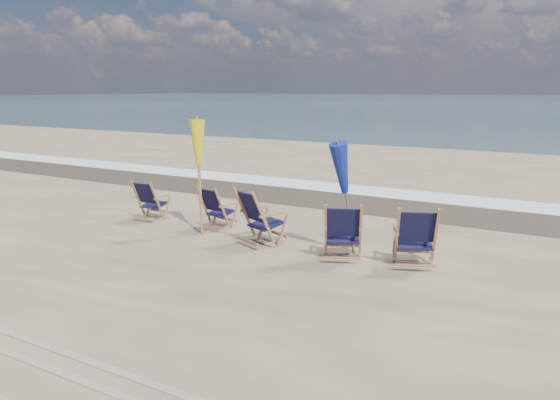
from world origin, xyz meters
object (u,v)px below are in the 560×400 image
(beach_chair_3, at_px, (360,233))
(umbrella_blue, at_px, (348,170))
(umbrella_yellow, at_px, (199,149))
(beach_chair_1, at_px, (222,209))
(beach_chair_0, at_px, (156,201))
(beach_chair_2, at_px, (263,220))
(beach_chair_4, at_px, (435,238))

(beach_chair_3, distance_m, umbrella_blue, 1.05)
(umbrella_yellow, height_order, umbrella_blue, umbrella_yellow)
(beach_chair_1, relative_size, beach_chair_3, 0.90)
(beach_chair_0, height_order, beach_chair_3, beach_chair_3)
(beach_chair_2, xyz_separation_m, umbrella_yellow, (-1.62, 0.30, 1.12))
(beach_chair_0, xyz_separation_m, umbrella_yellow, (1.39, -0.27, 1.20))
(umbrella_yellow, bearing_deg, beach_chair_2, -10.54)
(beach_chair_3, height_order, umbrella_blue, umbrella_blue)
(beach_chair_4, height_order, umbrella_blue, umbrella_blue)
(beach_chair_2, bearing_deg, umbrella_blue, -140.89)
(beach_chair_3, bearing_deg, umbrella_blue, -57.17)
(umbrella_yellow, bearing_deg, beach_chair_1, 52.57)
(beach_chair_0, relative_size, umbrella_yellow, 0.41)
(beach_chair_3, xyz_separation_m, umbrella_yellow, (-3.35, 0.13, 1.15))
(beach_chair_1, bearing_deg, beach_chair_0, 9.23)
(beach_chair_1, bearing_deg, beach_chair_3, 178.29)
(beach_chair_0, relative_size, beach_chair_1, 1.00)
(beach_chair_1, distance_m, umbrella_yellow, 1.27)
(beach_chair_0, relative_size, beach_chair_3, 0.90)
(beach_chair_3, bearing_deg, beach_chair_2, -17.26)
(beach_chair_0, distance_m, beach_chair_2, 3.06)
(beach_chair_2, distance_m, beach_chair_3, 1.74)
(beach_chair_2, height_order, umbrella_yellow, umbrella_yellow)
(beach_chair_0, height_order, beach_chair_4, beach_chair_4)
(beach_chair_0, bearing_deg, beach_chair_4, 174.58)
(umbrella_blue, bearing_deg, beach_chair_4, -0.33)
(umbrella_yellow, bearing_deg, umbrella_blue, 2.12)
(beach_chair_2, height_order, umbrella_blue, umbrella_blue)
(beach_chair_1, bearing_deg, umbrella_yellow, 59.39)
(beach_chair_2, bearing_deg, beach_chair_1, -2.68)
(beach_chair_1, xyz_separation_m, beach_chair_2, (1.36, -0.64, 0.08))
(beach_chair_2, relative_size, beach_chair_3, 1.07)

